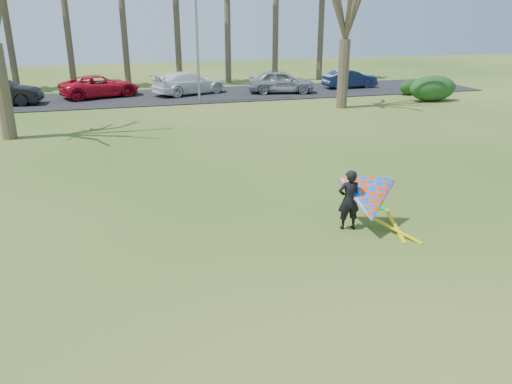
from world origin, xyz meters
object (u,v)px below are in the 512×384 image
object	(u,v)px
streetlight	(199,30)
car_2	(100,86)
car_3	(189,83)
car_1	(0,92)
car_5	(350,79)
kite_flyer	(367,200)
car_4	(281,82)

from	to	relation	value
streetlight	car_2	xyz separation A→B (m)	(-6.20, 3.92, -3.68)
car_3	car_1	bearing A→B (deg)	73.96
car_1	car_5	distance (m)	23.99
car_3	car_5	xyz separation A→B (m)	(12.14, -0.35, -0.10)
car_3	kite_flyer	distance (m)	24.32
car_4	streetlight	bearing A→B (deg)	123.38
car_5	kite_flyer	bearing A→B (deg)	153.56
streetlight	car_1	size ratio (longest dim) A/B	1.68
car_3	car_5	bearing A→B (deg)	-113.82
car_1	car_5	xyz separation A→B (m)	(23.97, 0.92, -0.11)
car_2	kite_flyer	distance (m)	25.58
car_4	car_3	bearing A→B (deg)	91.20
car_2	kite_flyer	bearing A→B (deg)	176.53
kite_flyer	car_1	bearing A→B (deg)	118.89
car_1	car_2	xyz separation A→B (m)	(5.86, 1.61, -0.06)
car_3	car_4	bearing A→B (deg)	-123.94
car_4	car_2	bearing A→B (deg)	95.29
car_2	kite_flyer	size ratio (longest dim) A/B	2.17
car_4	car_5	distance (m)	5.90
car_2	car_3	size ratio (longest dim) A/B	0.98
car_1	car_3	xyz separation A→B (m)	(11.83, 1.27, -0.02)
streetlight	kite_flyer	size ratio (longest dim) A/B	3.35
car_1	car_4	distance (m)	18.14
streetlight	car_1	world-z (taller)	streetlight
car_2	car_4	size ratio (longest dim) A/B	1.11
car_5	car_3	bearing A→B (deg)	87.08
streetlight	car_3	xyz separation A→B (m)	(-0.24, 3.58, -3.64)
car_2	car_4	world-z (taller)	car_4
streetlight	car_3	world-z (taller)	streetlight
car_5	car_4	bearing A→B (deg)	98.15
streetlight	car_3	size ratio (longest dim) A/B	1.52
streetlight	car_3	bearing A→B (deg)	93.82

